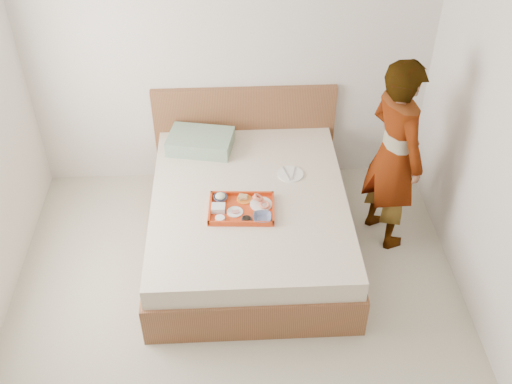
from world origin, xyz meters
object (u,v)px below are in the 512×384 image
at_px(tray, 242,208).
at_px(person, 394,155).
at_px(bed, 249,220).
at_px(dinner_plate, 290,174).

relative_size(tray, person, 0.30).
bearing_deg(bed, person, 4.15).
height_order(dinner_plate, person, person).
distance_m(bed, dinner_plate, 0.51).
relative_size(tray, dinner_plate, 2.31).
bearing_deg(tray, bed, 72.92).
bearing_deg(dinner_plate, tray, -134.09).
distance_m(tray, person, 1.27).
bearing_deg(tray, dinner_plate, 49.30).
xyz_separation_m(bed, dinner_plate, (0.35, 0.26, 0.27)).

